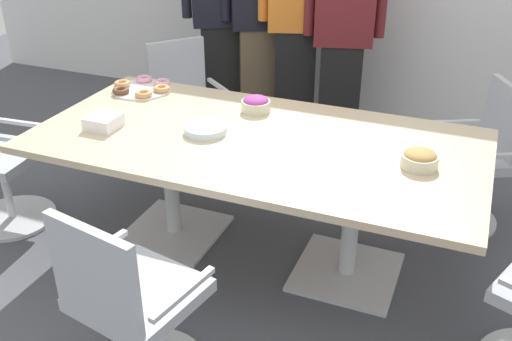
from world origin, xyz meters
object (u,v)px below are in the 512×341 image
object	(u,v)px
person_standing_3	(343,34)
snack_bowl_candy_mix	(256,104)
donut_platter	(142,88)
snack_bowl_cookies	(420,159)
office_chair_3	(471,164)
plate_stack	(206,129)
napkin_pile	(103,122)
office_chair_4	(187,112)
person_standing_0	(220,14)
person_standing_2	(297,18)
person_standing_1	(259,17)
office_chair_1	(132,312)
conference_table	(256,158)

from	to	relation	value
person_standing_3	snack_bowl_candy_mix	distance (m)	1.36
donut_platter	snack_bowl_cookies	bearing A→B (deg)	-12.85
office_chair_3	plate_stack	bearing A→B (deg)	95.77
napkin_pile	snack_bowl_cookies	bearing A→B (deg)	6.15
office_chair_4	snack_bowl_cookies	size ratio (longest dim) A/B	5.10
person_standing_3	snack_bowl_candy_mix	world-z (taller)	person_standing_3
snack_bowl_cookies	office_chair_4	bearing A→B (deg)	152.38
person_standing_0	person_standing_2	bearing A→B (deg)	152.40
person_standing_1	snack_bowl_cookies	bearing A→B (deg)	102.52
office_chair_3	person_standing_3	distance (m)	1.45
office_chair_3	snack_bowl_candy_mix	bearing A→B (deg)	84.70
snack_bowl_cookies	donut_platter	world-z (taller)	snack_bowl_cookies
office_chair_3	donut_platter	bearing A→B (deg)	75.12
person_standing_2	donut_platter	distance (m)	1.46
person_standing_2	person_standing_3	size ratio (longest dim) A/B	1.08
person_standing_0	plate_stack	xyz separation A→B (m)	(0.73, -1.74, -0.19)
person_standing_1	donut_platter	xyz separation A→B (m)	(-0.27, -1.35, -0.18)
office_chair_1	person_standing_1	size ratio (longest dim) A/B	0.50
conference_table	person_standing_0	size ratio (longest dim) A/B	1.31
person_standing_3	snack_bowl_cookies	size ratio (longest dim) A/B	9.63
donut_platter	plate_stack	world-z (taller)	donut_platter
conference_table	office_chair_1	distance (m)	1.13
conference_table	donut_platter	distance (m)	1.04
office_chair_3	napkin_pile	distance (m)	2.22
office_chair_4	person_standing_2	distance (m)	1.14
person_standing_2	snack_bowl_cookies	distance (m)	2.12
office_chair_4	office_chair_3	bearing A→B (deg)	127.01
snack_bowl_cookies	napkin_pile	size ratio (longest dim) A/B	1.06
person_standing_3	plate_stack	bearing A→B (deg)	65.26
conference_table	person_standing_0	world-z (taller)	person_standing_0
snack_bowl_candy_mix	snack_bowl_cookies	bearing A→B (deg)	-19.88
person_standing_0	napkin_pile	world-z (taller)	person_standing_0
person_standing_3	plate_stack	xyz separation A→B (m)	(-0.31, -1.73, -0.12)
office_chair_3	snack_bowl_candy_mix	world-z (taller)	office_chair_3
conference_table	plate_stack	xyz separation A→B (m)	(-0.28, -0.05, 0.15)
office_chair_3	napkin_pile	world-z (taller)	office_chair_3
person_standing_3	conference_table	bearing A→B (deg)	74.28
person_standing_1	person_standing_3	distance (m)	0.72
office_chair_1	person_standing_2	world-z (taller)	person_standing_2
conference_table	office_chair_1	size ratio (longest dim) A/B	2.64
conference_table	plate_stack	size ratio (longest dim) A/B	10.29
person_standing_3	person_standing_1	bearing A→B (deg)	-19.42
person_standing_3	snack_bowl_cookies	bearing A→B (deg)	101.19
office_chair_1	office_chair_4	bearing A→B (deg)	123.46
donut_platter	person_standing_0	bearing A→B (deg)	92.29
person_standing_1	person_standing_3	size ratio (longest dim) A/B	1.05
office_chair_1	napkin_pile	bearing A→B (deg)	139.97
person_standing_1	office_chair_4	bearing A→B (deg)	44.84
office_chair_4	person_standing_1	xyz separation A→B (m)	(0.24, 0.83, 0.54)
person_standing_2	person_standing_3	distance (m)	0.39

